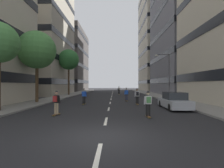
# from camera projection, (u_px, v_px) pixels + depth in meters

# --- Properties ---
(ground_plane) EXTENTS (135.63, 135.63, 0.00)m
(ground_plane) POSITION_uv_depth(u_px,v_px,m) (112.00, 97.00, 29.85)
(ground_plane) COLOR black
(sidewalk_left) EXTENTS (3.23, 62.17, 0.14)m
(sidewalk_left) POSITION_uv_depth(u_px,v_px,m) (67.00, 95.00, 32.80)
(sidewalk_left) COLOR gray
(sidewalk_left) RESTS_ON ground_plane
(sidewalk_right) EXTENTS (3.23, 62.17, 0.14)m
(sidewalk_right) POSITION_uv_depth(u_px,v_px,m) (157.00, 95.00, 32.55)
(sidewalk_right) COLOR gray
(sidewalk_right) RESTS_ON ground_plane
(lane_markings) EXTENTS (0.16, 52.20, 0.01)m
(lane_markings) POSITION_uv_depth(u_px,v_px,m) (112.00, 97.00, 30.24)
(lane_markings) COLOR silver
(lane_markings) RESTS_ON ground_plane
(building_left_mid) EXTENTS (14.01, 16.66, 32.44)m
(building_left_mid) POSITION_uv_depth(u_px,v_px,m) (34.00, 21.00, 37.41)
(building_left_mid) COLOR #B2A893
(building_left_mid) RESTS_ON ground_plane
(building_left_far) EXTENTS (14.01, 20.90, 21.17)m
(building_left_far) POSITION_uv_depth(u_px,v_px,m) (65.00, 61.00, 60.28)
(building_left_far) COLOR #4C4744
(building_left_far) RESTS_ON ground_plane
(building_right_mid) EXTENTS (14.01, 18.94, 35.18)m
(building_right_mid) POSITION_uv_depth(u_px,v_px,m) (191.00, 14.00, 36.91)
(building_right_mid) COLOR slate
(building_right_mid) RESTS_ON ground_plane
(building_right_far) EXTENTS (14.01, 19.37, 35.17)m
(building_right_far) POSITION_uv_depth(u_px,v_px,m) (162.00, 41.00, 59.79)
(building_right_far) COLOR #BCB29E
(building_right_far) RESTS_ON ground_plane
(parked_car_near) EXTENTS (1.82, 4.40, 1.52)m
(parked_car_near) POSITION_uv_depth(u_px,v_px,m) (174.00, 101.00, 15.28)
(parked_car_near) COLOR #B2B7BF
(parked_car_near) RESTS_ON ground_plane
(street_tree_near) EXTENTS (4.47, 4.47, 8.43)m
(street_tree_near) POSITION_uv_depth(u_px,v_px,m) (37.00, 50.00, 20.12)
(street_tree_near) COLOR #4C3823
(street_tree_near) RESTS_ON sidewalk_left
(street_tree_far) EXTENTS (4.10, 4.10, 9.13)m
(street_tree_far) POSITION_uv_depth(u_px,v_px,m) (69.00, 60.00, 34.11)
(street_tree_far) COLOR #4C3823
(street_tree_far) RESTS_ON sidewalk_left
(streetlamp_right) EXTENTS (2.13, 0.30, 6.50)m
(streetlamp_right) POSITION_uv_depth(u_px,v_px,m) (167.00, 71.00, 24.34)
(streetlamp_right) COLOR #3F3F44
(streetlamp_right) RESTS_ON sidewalk_right
(skater_0) EXTENTS (0.57, 0.92, 1.78)m
(skater_0) POSITION_uv_depth(u_px,v_px,m) (126.00, 94.00, 22.41)
(skater_0) COLOR brown
(skater_0) RESTS_ON ground_plane
(skater_1) EXTENTS (0.56, 0.92, 1.78)m
(skater_1) POSITION_uv_depth(u_px,v_px,m) (119.00, 90.00, 37.73)
(skater_1) COLOR brown
(skater_1) RESTS_ON ground_plane
(skater_2) EXTENTS (0.54, 0.91, 1.78)m
(skater_2) POSITION_uv_depth(u_px,v_px,m) (148.00, 102.00, 11.37)
(skater_2) COLOR brown
(skater_2) RESTS_ON ground_plane
(skater_3) EXTENTS (0.56, 0.92, 1.78)m
(skater_3) POSITION_uv_depth(u_px,v_px,m) (84.00, 96.00, 18.70)
(skater_3) COLOR brown
(skater_3) RESTS_ON ground_plane
(skater_4) EXTENTS (0.54, 0.91, 1.78)m
(skater_4) POSITION_uv_depth(u_px,v_px,m) (137.00, 95.00, 18.60)
(skater_4) COLOR brown
(skater_4) RESTS_ON ground_plane
(skater_5) EXTENTS (0.57, 0.92, 1.78)m
(skater_5) POSITION_uv_depth(u_px,v_px,m) (56.00, 101.00, 12.10)
(skater_5) COLOR brown
(skater_5) RESTS_ON ground_plane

